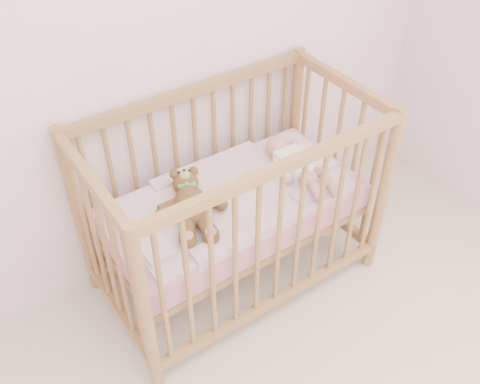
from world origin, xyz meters
TOP-DOWN VIEW (x-y plane):
  - wall_back at (0.00, 2.00)m, footprint 4.00×0.02m
  - crib at (0.47, 1.60)m, footprint 1.36×0.76m
  - mattress at (0.47, 1.60)m, footprint 1.22×0.62m
  - blanket at (0.47, 1.60)m, footprint 1.10×0.58m
  - baby at (0.83, 1.58)m, footprint 0.28×0.53m
  - teddy_bear at (0.23, 1.58)m, footprint 0.49×0.58m

SIDE VIEW (x-z plane):
  - mattress at x=0.47m, z-range 0.42..0.55m
  - crib at x=0.47m, z-range 0.00..1.00m
  - blanket at x=0.47m, z-range 0.53..0.59m
  - baby at x=0.83m, z-range 0.57..0.70m
  - teddy_bear at x=0.23m, z-range 0.58..0.71m
  - wall_back at x=0.00m, z-range 0.00..2.70m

